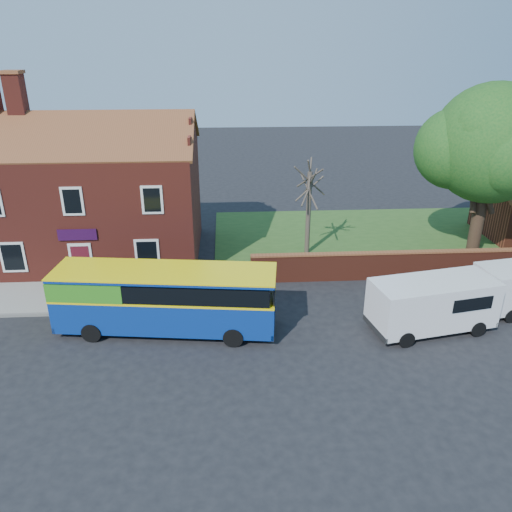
{
  "coord_description": "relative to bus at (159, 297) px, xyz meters",
  "views": [
    {
      "loc": [
        0.81,
        -17.29,
        12.06
      ],
      "look_at": [
        2.17,
        5.0,
        2.41
      ],
      "focal_mm": 35.0,
      "sensor_mm": 36.0,
      "label": 1
    }
  ],
  "objects": [
    {
      "name": "shop_building",
      "position": [
        -4.73,
        9.08,
        1.73
      ],
      "size": [
        12.3,
        8.13,
        10.5
      ],
      "color": "maroon",
      "rests_on": "ground"
    },
    {
      "name": "boundary_wall",
      "position": [
        15.29,
        4.58,
        -0.87
      ],
      "size": [
        22.0,
        0.38,
        1.6
      ],
      "color": "maroon",
      "rests_on": "ground"
    },
    {
      "name": "ground",
      "position": [
        2.29,
        -2.42,
        -1.68
      ],
      "size": [
        120.0,
        120.0,
        0.0
      ],
      "primitive_type": "plane",
      "color": "black",
      "rests_on": "ground"
    },
    {
      "name": "grass_strip",
      "position": [
        15.29,
        10.58,
        -1.66
      ],
      "size": [
        26.0,
        12.0,
        0.04
      ],
      "primitive_type": "cube",
      "color": "#426B28",
      "rests_on": "ground"
    },
    {
      "name": "kerb",
      "position": [
        -4.71,
        1.58,
        -1.61
      ],
      "size": [
        18.0,
        0.15,
        0.14
      ],
      "primitive_type": "cube",
      "color": "slate",
      "rests_on": "ground"
    },
    {
      "name": "bus",
      "position": [
        0.0,
        0.0,
        0.0
      ],
      "size": [
        9.91,
        3.62,
        2.95
      ],
      "rotation": [
        0.0,
        0.0,
        -0.12
      ],
      "color": "navy",
      "rests_on": "ground"
    },
    {
      "name": "bare_tree",
      "position": [
        7.95,
        8.38,
        1.19
      ],
      "size": [
        2.09,
        2.49,
        5.58
      ],
      "color": "#4C4238",
      "rests_on": "ground"
    },
    {
      "name": "van_near",
      "position": [
        12.14,
        -0.71,
        -0.33
      ],
      "size": [
        5.8,
        3.18,
        2.41
      ],
      "rotation": [
        0.0,
        0.0,
        0.19
      ],
      "color": "white",
      "rests_on": "ground"
    },
    {
      "name": "large_tree",
      "position": [
        17.83,
        7.26,
        4.98
      ],
      "size": [
        8.33,
        6.59,
        10.16
      ],
      "color": "black",
      "rests_on": "ground"
    },
    {
      "name": "pavement",
      "position": [
        -4.71,
        3.33,
        -1.62
      ],
      "size": [
        18.0,
        3.5,
        0.12
      ],
      "primitive_type": "cube",
      "color": "gray",
      "rests_on": "ground"
    }
  ]
}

